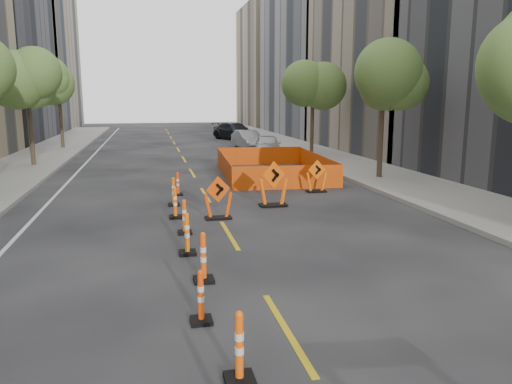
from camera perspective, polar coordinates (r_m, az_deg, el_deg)
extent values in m
plane|color=black|center=(10.35, 0.48, -10.76)|extent=(140.00, 140.00, 0.00)
cube|color=gray|center=(24.40, 15.13, 1.57)|extent=(4.00, 90.00, 0.15)
cube|color=gray|center=(66.98, -25.85, 14.99)|extent=(12.00, 20.00, 20.00)
cube|color=gray|center=(38.44, 18.38, 14.97)|extent=(12.00, 16.00, 14.00)
cube|color=gray|center=(53.52, 9.30, 17.23)|extent=(12.00, 18.00, 20.00)
cube|color=tan|center=(70.76, 3.68, 14.09)|extent=(12.00, 14.00, 16.00)
cylinder|color=#382B1E|center=(30.15, -24.26, 5.55)|extent=(0.24, 0.24, 3.15)
sphere|color=#4C7933|center=(30.08, -24.70, 11.20)|extent=(2.80, 2.80, 2.80)
cylinder|color=#382B1E|center=(39.96, -21.32, 6.80)|extent=(0.24, 0.24, 3.15)
sphere|color=#4C7933|center=(39.91, -21.61, 11.06)|extent=(2.80, 2.80, 2.80)
cylinder|color=#382B1E|center=(23.94, 14.02, 5.08)|extent=(0.24, 0.24, 3.15)
sphere|color=#4C7933|center=(23.85, 14.35, 12.21)|extent=(2.80, 2.80, 2.80)
cylinder|color=#382B1E|center=(33.19, 6.41, 6.81)|extent=(0.24, 0.24, 3.15)
sphere|color=#4C7933|center=(33.12, 6.52, 11.95)|extent=(2.80, 2.80, 2.80)
imported|color=#B5B4B6|center=(33.06, 1.33, 5.34)|extent=(2.36, 4.35, 1.40)
imported|color=gray|center=(37.62, -0.94, 5.98)|extent=(1.95, 4.36, 1.39)
imported|color=black|center=(46.41, -2.44, 6.96)|extent=(4.13, 5.72, 1.54)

